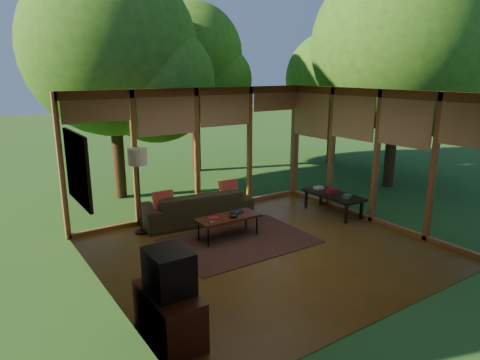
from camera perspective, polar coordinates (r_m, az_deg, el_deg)
floor at (r=7.58m, az=3.60°, el=-9.35°), size 5.50×5.50×0.00m
ceiling at (r=6.94m, az=3.96°, el=11.50°), size 5.50×5.50×0.00m
wall_left at (r=5.93m, az=-17.83°, el=-2.95°), size 0.04×5.00×2.70m
wall_front at (r=5.46m, az=20.01°, el=-4.64°), size 5.50×0.04×2.70m
window_wall_back at (r=9.20m, az=-5.77°, el=3.70°), size 5.50×0.12×2.70m
window_wall_right at (r=9.05m, az=17.74°, el=2.90°), size 0.12×5.00×2.70m
exterior_lawn at (r=18.47m, az=8.30°, el=4.74°), size 40.00×40.00×0.00m
tree_nw at (r=10.67m, az=-16.93°, el=16.40°), size 4.00×4.00×5.53m
tree_ne at (r=13.25m, az=-6.39°, el=16.37°), size 2.96×2.96×5.02m
tree_se at (r=11.91m, az=20.30°, el=16.52°), size 4.33×4.33×5.83m
tree_far at (r=14.48m, az=12.12°, el=13.08°), size 2.98×2.98×4.29m
rug at (r=7.94m, az=0.01°, el=-8.12°), size 2.58×1.83×0.01m
sofa at (r=8.89m, az=-5.80°, el=-3.49°), size 2.34×1.16×0.66m
pillow_left at (r=8.46m, az=-10.16°, el=-2.82°), size 0.39×0.21×0.41m
pillow_right at (r=9.13m, az=-1.54°, el=-1.29°), size 0.40×0.21×0.42m
ct_book_lower at (r=7.73m, az=-3.60°, el=-5.34°), size 0.18×0.14×0.03m
ct_book_upper at (r=7.72m, az=-3.61°, el=-5.12°), size 0.21×0.18×0.03m
ct_book_side at (r=8.14m, az=-0.41°, el=-4.28°), size 0.26×0.23×0.03m
ct_bowl at (r=7.88m, az=-0.90°, el=-4.75°), size 0.16×0.16×0.07m
media_cabinet at (r=5.26m, az=-9.41°, el=-17.31°), size 0.50×1.00×0.60m
television at (r=5.00m, az=-9.46°, el=-11.89°), size 0.45×0.55×0.50m
console_book_a at (r=9.23m, az=14.12°, el=-2.13°), size 0.24×0.21×0.07m
console_book_b at (r=9.52m, az=12.13°, el=-1.43°), size 0.23×0.19×0.10m
console_book_c at (r=9.79m, az=10.45°, el=-1.02°), size 0.22×0.17×0.06m
floor_lamp at (r=8.16m, az=-13.49°, el=2.39°), size 0.36×0.36×1.65m
coffee_table at (r=7.96m, az=-1.60°, el=-5.10°), size 1.20×0.50×0.43m
side_console at (r=9.51m, az=12.31°, el=-2.04°), size 0.60×1.40×0.46m
wall_painting at (r=7.21m, az=-20.83°, el=1.46°), size 0.06×1.35×1.15m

